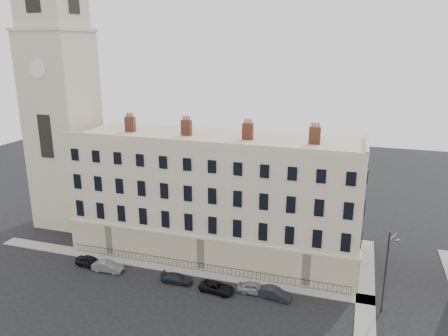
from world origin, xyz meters
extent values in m
plane|color=black|center=(0.00, 0.00, 0.00)|extent=(160.00, 160.00, 0.00)
cube|color=beige|center=(-6.00, 12.00, 7.50)|extent=(36.00, 12.00, 15.00)
cube|color=#C2B691|center=(-6.00, 5.92, 2.00)|extent=(36.10, 0.18, 4.00)
cube|color=#C2B691|center=(12.08, 12.00, 2.00)|extent=(0.18, 12.10, 4.00)
cube|color=beige|center=(-6.00, 6.15, 15.40)|extent=(36.00, 0.35, 0.80)
cube|color=beige|center=(11.85, 12.00, 15.40)|extent=(0.35, 12.00, 0.80)
cube|color=brown|center=(-18.00, 12.00, 16.00)|extent=(1.30, 0.70, 2.00)
cube|color=brown|center=(-10.00, 12.00, 16.00)|extent=(1.30, 0.70, 2.00)
cube|color=brown|center=(-2.00, 12.00, 16.00)|extent=(1.30, 0.70, 2.00)
cube|color=brown|center=(6.00, 12.00, 16.00)|extent=(1.30, 0.70, 2.00)
cube|color=beige|center=(-30.00, 14.00, 14.00)|extent=(8.00, 8.00, 28.00)
cylinder|color=white|center=(-30.00, 9.94, 23.00)|extent=(2.40, 0.14, 2.40)
cube|color=gray|center=(-10.00, 5.00, 0.06)|extent=(48.00, 2.00, 0.12)
cube|color=gray|center=(13.00, 8.00, 0.06)|extent=(2.00, 24.00, 0.12)
cube|color=black|center=(-6.00, 5.40, 1.02)|extent=(35.00, 0.04, 0.04)
cube|color=black|center=(-6.00, 5.40, 0.12)|extent=(35.00, 0.04, 0.04)
imported|color=black|center=(-19.03, 2.36, 0.67)|extent=(4.08, 2.01, 1.34)
imported|color=slate|center=(-16.41, 2.01, 0.62)|extent=(3.82, 1.46, 1.24)
imported|color=black|center=(-7.51, 2.17, 0.53)|extent=(3.74, 1.65, 1.07)
imported|color=black|center=(-2.56, 1.74, 0.55)|extent=(4.14, 2.30, 1.10)
imported|color=gray|center=(1.44, 2.71, 0.63)|extent=(3.77, 1.61, 1.27)
imported|color=black|center=(3.68, 2.42, 0.60)|extent=(3.79, 1.82, 1.20)
cylinder|color=#2C2B30|center=(14.52, 3.37, 4.41)|extent=(0.18, 0.18, 8.81)
cylinder|color=#2C2B30|center=(14.84, 2.66, 8.70)|extent=(0.78, 1.55, 0.11)
cube|color=#2C2B30|center=(15.16, 1.96, 8.65)|extent=(0.41, 0.58, 0.13)
camera|label=1|loc=(11.03, -38.29, 26.35)|focal=35.00mm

